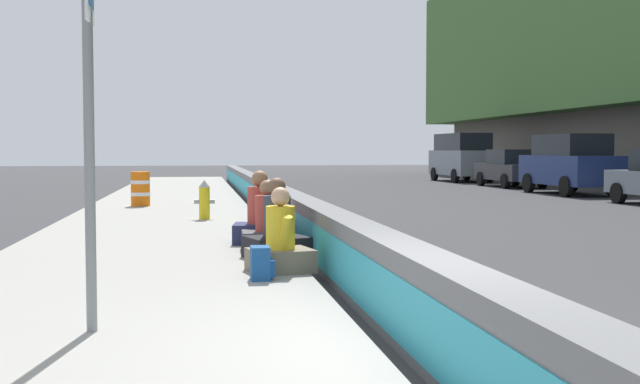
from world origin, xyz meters
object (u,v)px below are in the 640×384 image
(backpack, at_px, (261,264))
(parked_car_far, at_px, (511,168))
(parked_car_midline, at_px, (570,163))
(seated_person_middle, at_px, (277,233))
(fire_hydrant, at_px, (204,199))
(construction_barrel, at_px, (140,189))
(parked_car_farther, at_px, (461,156))
(route_sign_post, at_px, (89,88))
(seated_person_rear, at_px, (267,228))
(seated_person_foreground, at_px, (281,245))
(seated_person_far, at_px, (260,220))

(backpack, height_order, parked_car_far, parked_car_far)
(parked_car_midline, relative_size, parked_car_far, 1.07)
(seated_person_middle, height_order, parked_car_far, parked_car_far)
(fire_hydrant, relative_size, parked_car_midline, 0.18)
(fire_hydrant, xyz_separation_m, construction_barrel, (4.49, 1.71, 0.03))
(construction_barrel, distance_m, parked_car_far, 19.64)
(seated_person_middle, xyz_separation_m, parked_car_far, (22.91, -13.01, 0.36))
(parked_car_far, relative_size, parked_car_farther, 0.88)
(route_sign_post, relative_size, parked_car_far, 0.80)
(fire_hydrant, height_order, parked_car_midline, parked_car_midline)
(fire_hydrant, height_order, construction_barrel, construction_barrel)
(backpack, bearing_deg, parked_car_farther, -23.02)
(parked_car_far, bearing_deg, seated_person_rear, 149.28)
(seated_person_middle, relative_size, parked_car_farther, 0.22)
(fire_hydrant, bearing_deg, parked_car_far, -40.57)
(route_sign_post, height_order, seated_person_rear, route_sign_post)
(fire_hydrant, relative_size, seated_person_middle, 0.76)
(seated_person_foreground, relative_size, parked_car_farther, 0.21)
(fire_hydrant, xyz_separation_m, parked_car_farther, (22.71, -13.82, 0.77))
(seated_person_middle, bearing_deg, route_sign_post, 154.88)
(seated_person_rear, height_order, parked_car_farther, parked_car_farther)
(route_sign_post, distance_m, seated_person_foreground, 4.01)
(route_sign_post, relative_size, seated_person_middle, 3.11)
(seated_person_far, bearing_deg, parked_car_midline, -40.79)
(construction_barrel, distance_m, parked_car_midline, 16.58)
(construction_barrel, bearing_deg, fire_hydrant, -159.14)
(seated_person_foreground, relative_size, seated_person_rear, 0.99)
(backpack, xyz_separation_m, parked_car_midline, (18.72, -13.22, 0.85))
(seated_person_far, relative_size, construction_barrel, 1.28)
(fire_hydrant, distance_m, parked_car_far, 21.49)
(route_sign_post, xyz_separation_m, parked_car_far, (27.22, -15.03, -1.35))
(route_sign_post, xyz_separation_m, seated_person_foreground, (3.05, -1.94, -1.73))
(seated_person_rear, relative_size, parked_car_midline, 0.23)
(seated_person_foreground, relative_size, parked_car_far, 0.24)
(construction_barrel, bearing_deg, seated_person_far, -164.35)
(seated_person_middle, relative_size, seated_person_far, 0.96)
(route_sign_post, distance_m, fire_hydrant, 11.07)
(parked_car_midline, bearing_deg, backpack, 144.77)
(parked_car_midline, xyz_separation_m, parked_car_far, (6.04, -0.16, -0.32))
(seated_person_foreground, bearing_deg, construction_barrel, 11.89)
(seated_person_rear, xyz_separation_m, parked_car_midline, (15.94, -12.90, 0.70))
(seated_person_far, height_order, parked_car_far, parked_car_far)
(backpack, xyz_separation_m, parked_car_far, (24.76, -13.38, 0.53))
(route_sign_post, xyz_separation_m, construction_barrel, (15.39, 0.66, -1.59))
(parked_car_farther, bearing_deg, parked_car_far, -178.66)
(seated_person_foreground, distance_m, construction_barrel, 12.62)
(seated_person_foreground, relative_size, backpack, 2.70)
(backpack, relative_size, parked_car_farther, 0.08)
(seated_person_rear, bearing_deg, construction_barrel, 14.49)
(seated_person_rear, distance_m, construction_barrel, 10.49)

